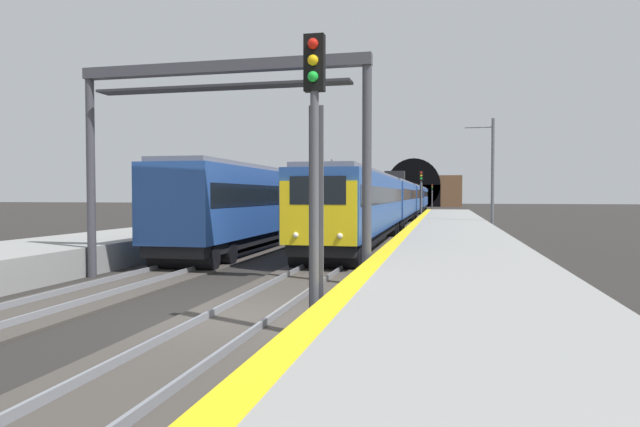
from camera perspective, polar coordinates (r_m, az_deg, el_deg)
The scene contains 14 objects.
ground_plane at distance 12.48m, azimuth -7.95°, elevation -10.83°, with size 320.00×320.00×0.00m, color #282623.
platform_right at distance 11.62m, azimuth 14.53°, elevation -9.36°, with size 112.00×4.86×0.98m, color gray.
platform_right_edge_strip at distance 11.66m, azimuth 3.71°, elevation -6.78°, with size 112.00×0.50×0.01m, color yellow.
track_main_line at distance 12.47m, azimuth -7.95°, elevation -10.65°, with size 160.00×3.03×0.21m.
track_adjacent_line at distance 15.01m, azimuth -26.70°, elevation -8.68°, with size 160.00×2.95×0.21m.
train_main_approaching at distance 59.63m, azimuth 8.55°, elevation 1.47°, with size 81.77×2.94×4.82m.
train_adjacent_platform at distance 50.18m, azimuth 1.89°, elevation 1.50°, with size 63.57×3.08×5.00m.
railway_signal_near at distance 10.39m, azimuth -0.55°, elevation 5.70°, with size 0.39×0.38×5.72m.
railway_signal_mid at distance 58.36m, azimuth 10.36°, elevation 2.32°, with size 0.39×0.38×5.21m.
railway_signal_far at distance 110.22m, azimuth 11.46°, elevation 2.02°, with size 0.39×0.38×4.81m.
overhead_signal_gantry at distance 17.83m, azimuth -10.21°, elevation 10.13°, with size 0.70×9.49×6.90m.
tunnel_portal at distance 127.90m, azimuth 9.63°, elevation 2.30°, with size 3.09×21.32×11.94m.
catenary_mast_near at distance 84.95m, azimuth 1.22°, elevation 2.92°, with size 0.22×1.81×8.14m.
catenary_mast_far at distance 39.87m, azimuth 17.30°, elevation 3.80°, with size 0.22×2.00×7.98m.
Camera 1 is at (-11.39, -4.30, 2.76)m, focal length 31.10 mm.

